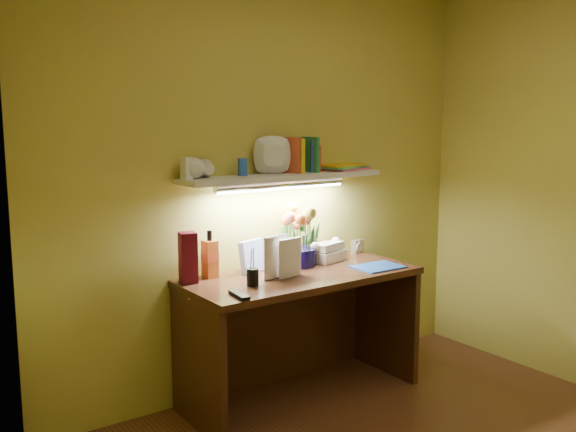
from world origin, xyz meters
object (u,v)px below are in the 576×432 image
object	(u,v)px
desk	(301,336)
telephone	(326,250)
whisky_bottle	(210,254)
desk_clock	(357,246)
flower_bouquet	(299,235)

from	to	relation	value
desk	telephone	size ratio (longest dim) A/B	6.18
telephone	whisky_bottle	world-z (taller)	whisky_bottle
telephone	desk_clock	world-z (taller)	telephone
whisky_bottle	desk_clock	bearing A→B (deg)	1.09
telephone	whisky_bottle	xyz separation A→B (m)	(-0.79, 0.05, 0.07)
desk_clock	whisky_bottle	xyz separation A→B (m)	(-1.12, -0.02, 0.09)
desk	telephone	world-z (taller)	telephone
desk	desk_clock	world-z (taller)	desk_clock
flower_bouquet	desk_clock	distance (m)	0.56
flower_bouquet	whisky_bottle	bearing A→B (deg)	174.83
desk_clock	whisky_bottle	distance (m)	1.12
desk	whisky_bottle	bearing A→B (deg)	154.56
telephone	desk_clock	distance (m)	0.33
flower_bouquet	whisky_bottle	world-z (taller)	flower_bouquet
flower_bouquet	whisky_bottle	distance (m)	0.59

